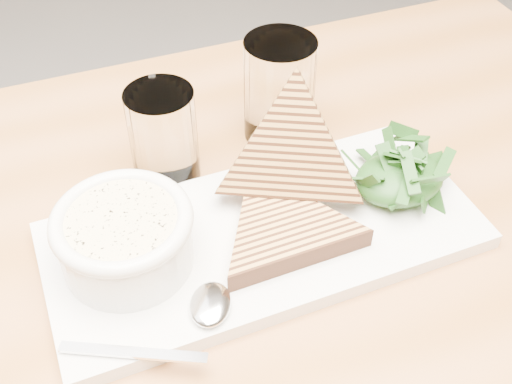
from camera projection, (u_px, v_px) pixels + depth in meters
name	position (u px, v px, depth m)	size (l,w,h in m)	color
table_top	(135.00, 371.00, 0.55)	(1.34, 0.89, 0.04)	#A36738
table_leg_br	(420.00, 192.00, 1.24)	(0.06, 0.06, 0.70)	#A36738
platter	(264.00, 235.00, 0.63)	(0.42, 0.19, 0.02)	white
soup_bowl	(126.00, 243.00, 0.58)	(0.12, 0.12, 0.05)	white
soup	(122.00, 222.00, 0.56)	(0.10, 0.10, 0.01)	beige
bowl_rim	(121.00, 220.00, 0.56)	(0.13, 0.13, 0.01)	white
sandwich_flat	(283.00, 230.00, 0.61)	(0.17, 0.17, 0.02)	#BB8443
sandwich_lean	(291.00, 155.00, 0.62)	(0.17, 0.17, 0.09)	#BB8443
salad_base	(399.00, 179.00, 0.65)	(0.09, 0.07, 0.04)	black
arugula_pile	(401.00, 172.00, 0.64)	(0.11, 0.10, 0.05)	#28561B
spoon_bowl	(210.00, 304.00, 0.55)	(0.04, 0.05, 0.01)	silver
spoon_handle	(133.00, 353.00, 0.52)	(0.12, 0.01, 0.00)	silver
glass_near	(164.00, 137.00, 0.67)	(0.07, 0.07, 0.11)	white
glass_far	(279.00, 90.00, 0.71)	(0.08, 0.08, 0.12)	white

